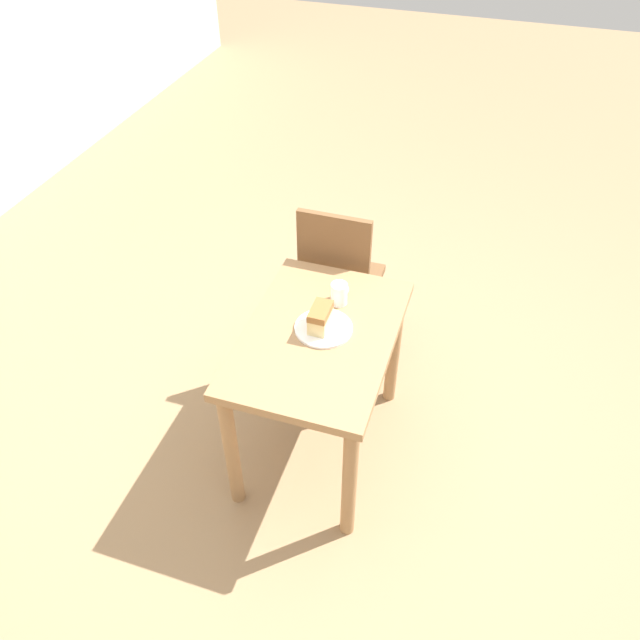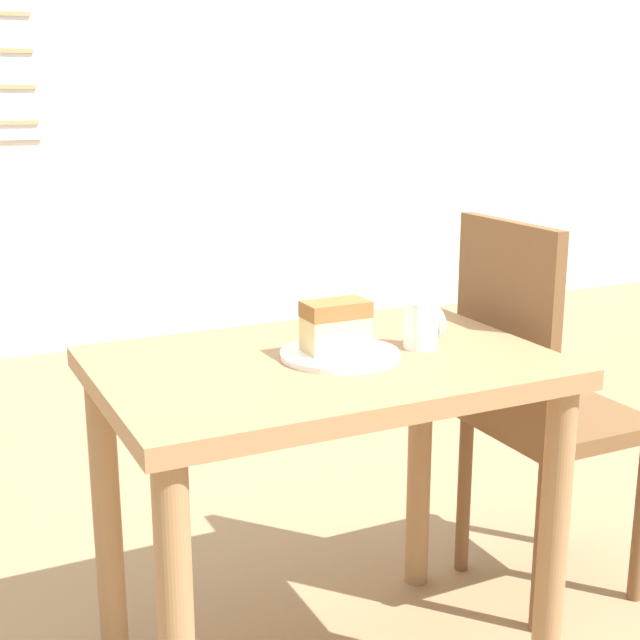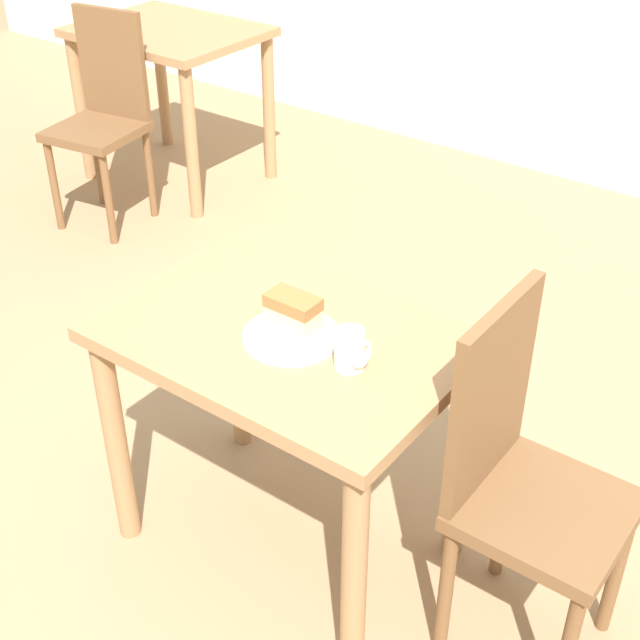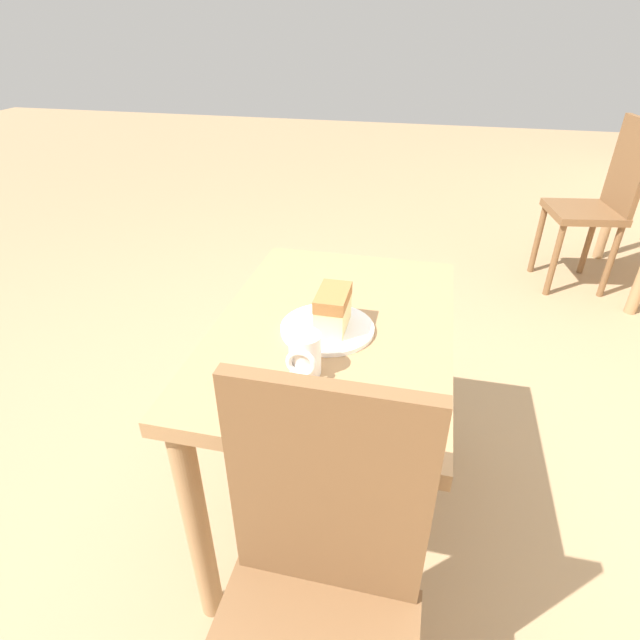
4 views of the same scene
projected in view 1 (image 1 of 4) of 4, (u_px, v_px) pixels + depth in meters
The scene contains 6 objects.
ground_plane at pixel (356, 450), 2.98m from camera, with size 14.00×14.00×0.00m, color #997A56.
dining_table_near at pixel (319, 357), 2.62m from camera, with size 0.89×0.61×0.73m.
chair_near_window at pixel (339, 280), 3.13m from camera, with size 0.37×0.37×0.96m.
plate at pixel (324, 328), 2.54m from camera, with size 0.24×0.24×0.01m.
cake_slice at pixel (320, 318), 2.51m from camera, with size 0.13×0.07×0.10m.
coffee_mug at pixel (339, 293), 2.64m from camera, with size 0.08×0.07×0.10m.
Camera 1 is at (-1.77, -0.39, 2.46)m, focal length 35.00 mm.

